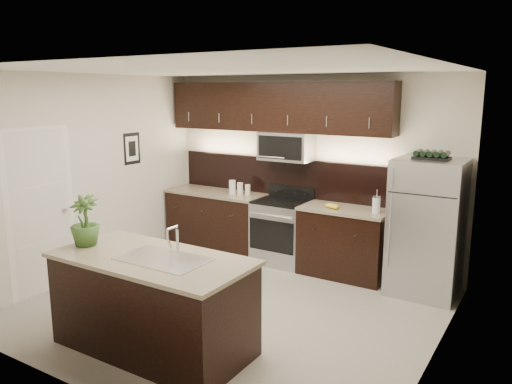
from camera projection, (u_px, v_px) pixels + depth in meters
ground at (230, 308)px, 5.80m from camera, size 4.50×4.50×0.00m
room_walls at (218, 163)px, 5.49m from camera, size 4.52×4.02×2.71m
counter_run at (270, 229)px, 7.35m from camera, size 3.51×0.65×0.94m
upper_fixtures at (277, 115)px, 7.13m from camera, size 3.49×0.40×1.66m
island at (153, 303)px, 4.80m from camera, size 1.96×0.96×0.94m
sink_faucet at (164, 257)px, 4.63m from camera, size 0.84×0.50×0.28m
refrigerator at (427, 228)px, 6.07m from camera, size 0.81×0.73×1.68m
wine_rack at (432, 155)px, 5.89m from camera, size 0.42×0.26×0.10m
plant at (85, 221)px, 5.00m from camera, size 0.36×0.36×0.51m
canisters at (238, 188)px, 7.51m from camera, size 0.30×0.19×0.22m
french_press at (376, 204)px, 6.37m from camera, size 0.10×0.10×0.30m
bananas at (330, 205)px, 6.68m from camera, size 0.25×0.22×0.06m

